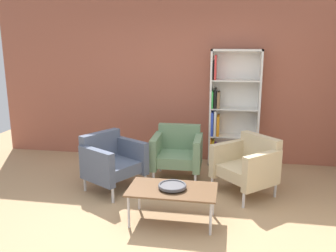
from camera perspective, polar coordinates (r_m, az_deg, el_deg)
name	(u,v)px	position (r m, az deg, el deg)	size (l,w,h in m)	color
ground_plane	(145,223)	(4.25, -3.68, -15.16)	(8.32, 8.32, 0.00)	tan
brick_back_panel	(178,76)	(6.18, 1.54, 8.00)	(6.40, 0.12, 2.90)	#9E5642
bookshelf_tall	(230,110)	(5.98, 9.78, 2.49)	(0.80, 0.30, 1.90)	silver
coffee_table_low	(172,191)	(4.13, 0.70, -10.31)	(1.00, 0.56, 0.40)	brown
decorative_bowl	(172,186)	(4.10, 0.70, -9.46)	(0.32, 0.32, 0.05)	#4C4C51
armchair_corner_red	(178,151)	(5.39, 1.52, -4.04)	(0.73, 0.67, 0.78)	slate
armchair_spare_guest	(248,164)	(4.96, 12.53, -5.93)	(0.95, 0.95, 0.78)	#C6B289
armchair_by_bookshelf	(112,160)	(5.05, -8.95, -5.42)	(0.91, 0.94, 0.78)	#4C566B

